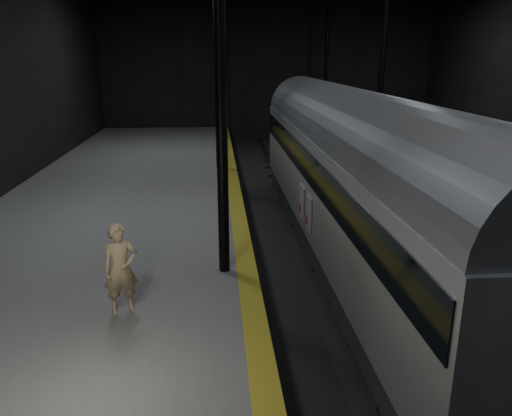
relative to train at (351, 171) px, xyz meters
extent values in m
plane|color=black|center=(0.00, 1.32, -2.82)|extent=(44.00, 44.00, 0.00)
cube|color=#555552|center=(-7.50, 1.32, -2.32)|extent=(9.00, 43.80, 1.00)
cube|color=olive|center=(-3.25, 1.32, -1.81)|extent=(0.50, 43.80, 0.01)
cube|color=#3F3328|center=(-0.72, 1.32, -2.65)|extent=(0.08, 43.00, 0.14)
cube|color=#3F3328|center=(0.72, 1.32, -2.65)|extent=(0.08, 43.00, 0.14)
cube|color=black|center=(0.00, 1.32, -2.76)|extent=(2.40, 42.00, 0.12)
cylinder|color=black|center=(-3.80, -2.68, 3.18)|extent=(0.26, 0.26, 10.00)
cylinder|color=black|center=(-3.80, 9.32, 3.18)|extent=(0.26, 0.26, 10.00)
cylinder|color=black|center=(3.80, 9.32, 3.18)|extent=(0.26, 0.26, 10.00)
cylinder|color=black|center=(-3.80, 21.32, 3.18)|extent=(0.26, 0.26, 10.00)
cylinder|color=black|center=(3.80, 21.32, 3.18)|extent=(0.26, 0.26, 10.00)
cube|color=#919398|center=(0.00, 0.00, -0.41)|extent=(2.74, 18.91, 2.84)
cube|color=black|center=(0.00, 0.00, -2.19)|extent=(2.51, 18.53, 0.80)
cube|color=black|center=(0.00, 0.00, 0.25)|extent=(2.80, 18.62, 0.85)
cylinder|color=slate|center=(0.00, 0.00, 1.01)|extent=(2.69, 18.72, 2.69)
cube|color=black|center=(0.00, -6.62, -2.54)|extent=(1.70, 2.08, 0.33)
cube|color=black|center=(0.00, 6.62, -2.54)|extent=(1.70, 2.08, 0.33)
cube|color=silver|center=(-1.40, -0.95, -0.98)|extent=(0.04, 0.71, 0.99)
cube|color=silver|center=(-1.40, 0.19, -0.98)|extent=(0.04, 0.71, 0.99)
cylinder|color=maroon|center=(-1.42, -0.78, -1.21)|extent=(0.03, 0.25, 0.25)
cylinder|color=maroon|center=(-1.42, 0.36, -1.21)|extent=(0.03, 0.25, 0.25)
imported|color=#9E8860|center=(-5.91, -4.59, -0.87)|extent=(0.81, 0.67, 1.89)
camera|label=1|loc=(-3.94, -14.01, 3.23)|focal=35.00mm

